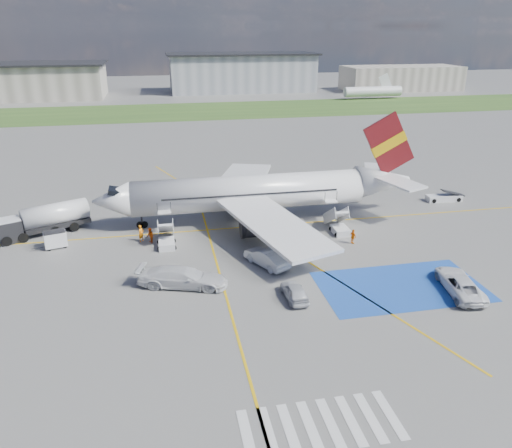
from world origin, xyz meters
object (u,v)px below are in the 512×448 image
(airliner, at_px, (262,192))
(gpu_cart, at_px, (56,240))
(fuel_tanker, at_px, (45,222))
(van_white_a, at_px, (460,281))
(van_white_b, at_px, (182,274))
(car_silver_a, at_px, (295,291))
(belt_loader, at_px, (444,198))
(car_silver_b, at_px, (267,257))

(airliner, relative_size, gpu_cart, 15.34)
(fuel_tanker, distance_m, van_white_a, 41.73)
(airliner, height_order, van_white_a, airliner)
(airliner, relative_size, van_white_b, 6.34)
(car_silver_a, height_order, van_white_a, van_white_a)
(van_white_a, bearing_deg, van_white_b, -3.22)
(gpu_cart, xyz_separation_m, car_silver_a, (20.94, -14.55, -0.13))
(fuel_tanker, height_order, car_silver_a, fuel_tanker)
(car_silver_a, bearing_deg, fuel_tanker, -42.34)
(belt_loader, bearing_deg, fuel_tanker, -175.44)
(gpu_cart, height_order, belt_loader, gpu_cart)
(car_silver_a, bearing_deg, belt_loader, -144.31)
(gpu_cart, xyz_separation_m, van_white_b, (12.05, -10.61, 0.34))
(airliner, bearing_deg, car_silver_a, -93.26)
(van_white_a, distance_m, van_white_b, 23.47)
(airliner, xyz_separation_m, fuel_tanker, (-23.64, 0.46, -2.07))
(gpu_cart, bearing_deg, car_silver_b, -37.52)
(airliner, xyz_separation_m, car_silver_a, (-1.04, -18.20, -2.72))
(airliner, height_order, car_silver_a, airliner)
(van_white_a, relative_size, van_white_b, 0.89)
(car_silver_a, relative_size, van_white_b, 0.68)
(van_white_a, xyz_separation_m, van_white_b, (-22.84, 5.42, 0.17))
(airliner, height_order, van_white_b, airliner)
(car_silver_b, relative_size, van_white_a, 0.97)
(fuel_tanker, relative_size, car_silver_a, 2.39)
(van_white_b, bearing_deg, car_silver_b, -55.31)
(belt_loader, relative_size, van_white_b, 0.84)
(gpu_cart, relative_size, van_white_b, 0.41)
(airliner, bearing_deg, van_white_a, -56.72)
(airliner, bearing_deg, van_white_b, -124.83)
(belt_loader, height_order, van_white_a, van_white_a)
(car_silver_b, bearing_deg, car_silver_a, 70.89)
(airliner, distance_m, van_white_b, 17.52)
(car_silver_b, bearing_deg, airliner, -126.71)
(car_silver_a, xyz_separation_m, van_white_b, (-8.89, 3.94, 0.47))
(van_white_a, height_order, van_white_b, van_white_b)
(gpu_cart, distance_m, car_silver_a, 25.50)
(airliner, xyz_separation_m, van_white_b, (-9.92, -14.26, -2.26))
(belt_loader, xyz_separation_m, van_white_b, (-34.26, -16.24, 0.78))
(airliner, relative_size, car_silver_b, 7.36)
(belt_loader, xyz_separation_m, car_silver_b, (-26.30, -13.74, 0.47))
(gpu_cart, bearing_deg, car_silver_a, -50.26)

